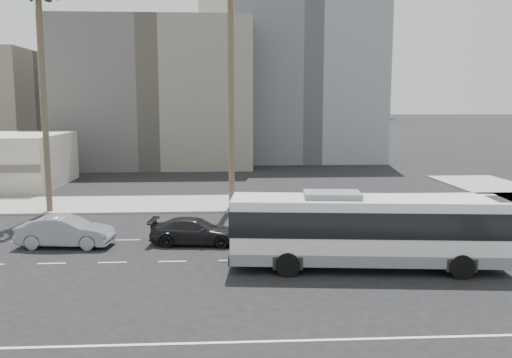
{
  "coord_description": "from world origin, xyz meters",
  "views": [
    {
      "loc": [
        -3.33,
        -26.62,
        7.95
      ],
      "look_at": [
        -1.53,
        4.0,
        3.62
      ],
      "focal_mm": 37.89,
      "sensor_mm": 36.0,
      "label": 1
    }
  ],
  "objects": [
    {
      "name": "car_b",
      "position": [
        -12.2,
        3.28,
        0.86
      ],
      "size": [
        2.33,
        5.36,
        1.72
      ],
      "primitive_type": "imported",
      "rotation": [
        0.0,
        0.0,
        1.47
      ],
      "color": "gray",
      "rests_on": "ground"
    },
    {
      "name": "ground",
      "position": [
        0.0,
        0.0,
        0.0
      ],
      "size": [
        700.0,
        700.0,
        0.0
      ],
      "primitive_type": "plane",
      "color": "black",
      "rests_on": "ground"
    },
    {
      "name": "sidewalk_north",
      "position": [
        0.0,
        15.5,
        0.07
      ],
      "size": [
        120.0,
        7.0,
        0.15
      ],
      "primitive_type": "cube",
      "color": "gray",
      "rests_on": "ground"
    },
    {
      "name": "midrise_gray_center",
      "position": [
        8.0,
        52.0,
        13.0
      ],
      "size": [
        20.0,
        20.0,
        26.0
      ],
      "primitive_type": "cube",
      "color": "slate",
      "rests_on": "ground"
    },
    {
      "name": "civic_tower",
      "position": [
        -2.0,
        250.0,
        38.83
      ],
      "size": [
        42.0,
        42.0,
        129.0
      ],
      "color": "beige",
      "rests_on": "ground"
    },
    {
      "name": "car_a",
      "position": [
        -5.04,
        3.44,
        0.74
      ],
      "size": [
        2.59,
        5.3,
        1.48
      ],
      "primitive_type": "imported",
      "rotation": [
        0.0,
        0.0,
        1.47
      ],
      "color": "black",
      "rests_on": "ground"
    },
    {
      "name": "highrise_right",
      "position": [
        45.0,
        230.0,
        35.0
      ],
      "size": [
        26.0,
        26.0,
        70.0
      ],
      "primitive_type": "cube",
      "color": "#505862",
      "rests_on": "ground"
    },
    {
      "name": "highrise_far",
      "position": [
        70.0,
        260.0,
        30.0
      ],
      "size": [
        22.0,
        22.0,
        60.0
      ],
      "primitive_type": "cube",
      "color": "#505862",
      "rests_on": "ground"
    },
    {
      "name": "city_bus",
      "position": [
        3.47,
        -1.64,
        1.97
      ],
      "size": [
        13.24,
        4.22,
        3.74
      ],
      "rotation": [
        0.0,
        0.0,
        -0.1
      ],
      "color": "silver",
      "rests_on": "ground"
    },
    {
      "name": "midrise_beige_west",
      "position": [
        -12.0,
        45.0,
        9.0
      ],
      "size": [
        24.0,
        18.0,
        18.0
      ],
      "primitive_type": "cube",
      "color": "#605C58",
      "rests_on": "ground"
    }
  ]
}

